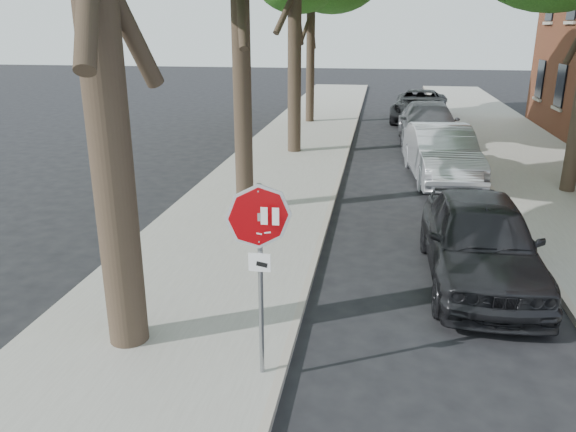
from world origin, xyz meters
name	(u,v)px	position (x,y,z in m)	size (l,w,h in m)	color
ground	(314,384)	(0.00, 0.00, 0.00)	(120.00, 120.00, 0.00)	black
sidewalk_left	(282,165)	(-2.50, 12.00, 0.06)	(4.00, 55.00, 0.12)	gray
sidewalk_right	(547,175)	(6.00, 12.00, 0.06)	(4.00, 55.00, 0.12)	gray
curb_left	(343,167)	(-0.45, 12.00, 0.07)	(0.12, 55.00, 0.13)	#9E9384
curb_right	(480,172)	(3.95, 12.00, 0.07)	(0.12, 55.00, 0.13)	#9E9384
stop_sign	(260,245)	(-0.70, -0.03, 1.95)	(0.76, 0.34, 2.61)	gray
car_a	(480,240)	(2.60, 3.68, 0.81)	(1.90, 4.73, 1.61)	black
car_b	(442,153)	(2.60, 11.09, 0.82)	(1.74, 4.99, 1.64)	#B5B7BE
car_c	(428,124)	(2.60, 16.66, 0.81)	(2.26, 5.57, 1.62)	#535459
car_d	(420,106)	(2.60, 22.48, 0.76)	(2.53, 5.48, 1.52)	black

